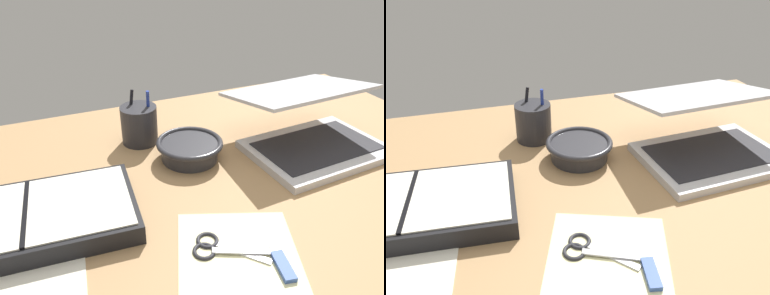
% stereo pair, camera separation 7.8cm
% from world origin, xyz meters
% --- Properties ---
extents(desk_top, '(1.40, 1.00, 0.02)m').
position_xyz_m(desk_top, '(0.00, 0.00, 0.01)').
color(desk_top, tan).
rests_on(desk_top, ground).
extents(laptop, '(0.33, 0.33, 0.15)m').
position_xyz_m(laptop, '(0.29, 0.08, 0.07)').
color(laptop, silver).
rests_on(laptop, desk_top).
extents(bowl, '(0.15, 0.15, 0.05)m').
position_xyz_m(bowl, '(-0.00, 0.14, 0.05)').
color(bowl, '#2D2D33').
rests_on(bowl, desk_top).
extents(pen_cup, '(0.09, 0.09, 0.13)m').
position_xyz_m(pen_cup, '(-0.08, 0.26, 0.07)').
color(pen_cup, '#28282D').
rests_on(pen_cup, desk_top).
extents(planner, '(0.39, 0.23, 0.04)m').
position_xyz_m(planner, '(-0.36, 0.03, 0.04)').
color(planner, black).
rests_on(planner, desk_top).
extents(scissors, '(0.12, 0.11, 0.01)m').
position_xyz_m(scissors, '(-0.07, -0.14, 0.02)').
color(scissors, '#B7B7BC').
rests_on(scissors, desk_top).
extents(paper_sheet_front, '(0.29, 0.34, 0.00)m').
position_xyz_m(paper_sheet_front, '(-0.06, -0.21, 0.02)').
color(paper_sheet_front, '#F4EFB2').
rests_on(paper_sheet_front, desk_top).
extents(usb_drive, '(0.03, 0.07, 0.01)m').
position_xyz_m(usb_drive, '(0.01, -0.22, 0.02)').
color(usb_drive, '#33519E').
rests_on(usb_drive, desk_top).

